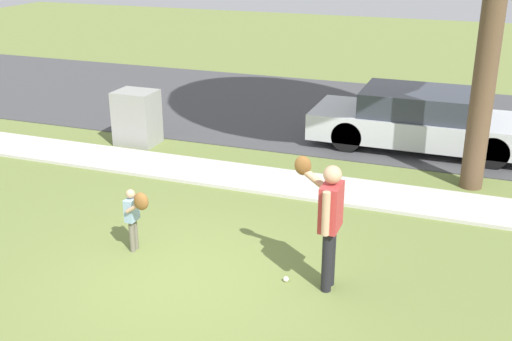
{
  "coord_description": "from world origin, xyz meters",
  "views": [
    {
      "loc": [
        3.46,
        -6.55,
        4.36
      ],
      "look_at": [
        0.42,
        1.64,
        1.0
      ],
      "focal_mm": 44.17,
      "sensor_mm": 36.0,
      "label": 1
    }
  ],
  "objects_px": {
    "person_adult": "(328,214)",
    "utility_cabinet": "(137,118)",
    "parked_sedan_silver": "(423,120)",
    "baseball": "(286,279)",
    "person_child": "(135,211)"
  },
  "relations": [
    {
      "from": "utility_cabinet",
      "to": "parked_sedan_silver",
      "type": "relative_size",
      "value": 0.25
    },
    {
      "from": "person_adult",
      "to": "utility_cabinet",
      "type": "relative_size",
      "value": 1.45
    },
    {
      "from": "person_child",
      "to": "baseball",
      "type": "height_order",
      "value": "person_child"
    },
    {
      "from": "baseball",
      "to": "person_adult",
      "type": "bearing_deg",
      "value": 8.51
    },
    {
      "from": "person_adult",
      "to": "baseball",
      "type": "height_order",
      "value": "person_adult"
    },
    {
      "from": "person_adult",
      "to": "parked_sedan_silver",
      "type": "xyz_separation_m",
      "value": [
        0.51,
        6.11,
        -0.42
      ]
    },
    {
      "from": "baseball",
      "to": "parked_sedan_silver",
      "type": "bearing_deg",
      "value": 80.65
    },
    {
      "from": "utility_cabinet",
      "to": "person_adult",
      "type": "bearing_deg",
      "value": -39.08
    },
    {
      "from": "person_adult",
      "to": "person_child",
      "type": "distance_m",
      "value": 2.79
    },
    {
      "from": "utility_cabinet",
      "to": "parked_sedan_silver",
      "type": "distance_m",
      "value": 6.07
    },
    {
      "from": "person_adult",
      "to": "parked_sedan_silver",
      "type": "height_order",
      "value": "person_adult"
    },
    {
      "from": "utility_cabinet",
      "to": "parked_sedan_silver",
      "type": "height_order",
      "value": "parked_sedan_silver"
    },
    {
      "from": "person_adult",
      "to": "parked_sedan_silver",
      "type": "distance_m",
      "value": 6.15
    },
    {
      "from": "person_adult",
      "to": "person_child",
      "type": "relative_size",
      "value": 1.69
    },
    {
      "from": "parked_sedan_silver",
      "to": "utility_cabinet",
      "type": "bearing_deg",
      "value": -162.45
    }
  ]
}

